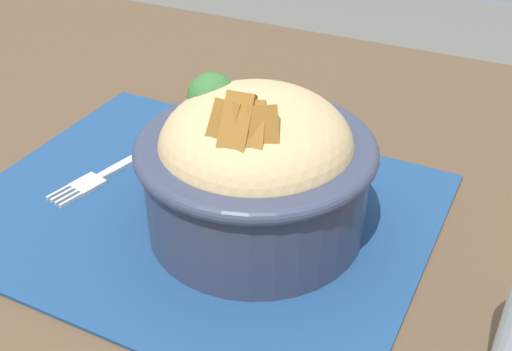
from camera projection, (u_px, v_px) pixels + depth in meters
The scene contains 4 objects.
table at pixel (216, 254), 0.60m from camera, with size 1.30×0.81×0.76m.
placemat at pixel (198, 209), 0.55m from camera, with size 0.38×0.30×0.00m, color navy.
bowl at pixel (255, 166), 0.49m from camera, with size 0.21×0.21×0.14m.
fork at pixel (107, 173), 0.59m from camera, with size 0.05×0.13×0.00m.
Camera 1 is at (-0.23, 0.40, 1.09)m, focal length 44.87 mm.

